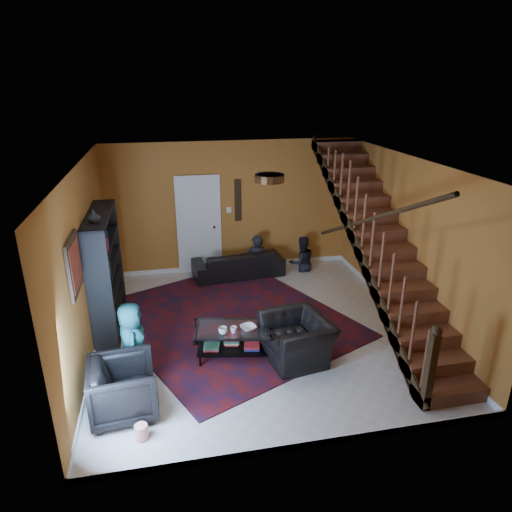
{
  "coord_description": "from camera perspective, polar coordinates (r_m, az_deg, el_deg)",
  "views": [
    {
      "loc": [
        -1.38,
        -6.62,
        3.96
      ],
      "look_at": [
        0.07,
        0.4,
        1.17
      ],
      "focal_mm": 32.0,
      "sensor_mm": 36.0,
      "label": 1
    }
  ],
  "objects": [
    {
      "name": "floor",
      "position": [
        7.84,
        0.12,
        -9.09
      ],
      "size": [
        5.5,
        5.5,
        0.0
      ],
      "primitive_type": "plane",
      "color": "beige",
      "rests_on": "ground"
    },
    {
      "name": "vase",
      "position": [
        7.05,
        -19.62,
        4.67
      ],
      "size": [
        0.18,
        0.18,
        0.19
      ],
      "primitive_type": "imported",
      "color": "#999999",
      "rests_on": "bookshelf"
    },
    {
      "name": "armchair_right",
      "position": [
        6.97,
        5.08,
        -10.25
      ],
      "size": [
        1.05,
        1.15,
        0.66
      ],
      "primitive_type": "imported",
      "rotation": [
        0.0,
        0.0,
        -1.4
      ],
      "color": "black",
      "rests_on": "floor"
    },
    {
      "name": "framed_picture",
      "position": [
        6.25,
        -21.8,
        -1.05
      ],
      "size": [
        0.04,
        0.74,
        0.74
      ],
      "primitive_type": "cube",
      "color": "maroon",
      "rests_on": "room"
    },
    {
      "name": "ceiling_fixture",
      "position": [
        6.11,
        1.68,
        9.72
      ],
      "size": [
        0.4,
        0.4,
        0.1
      ],
      "primitive_type": "cylinder",
      "color": "#3F2814",
      "rests_on": "room"
    },
    {
      "name": "wall_hanging",
      "position": [
        9.78,
        -2.28,
        6.97
      ],
      "size": [
        0.14,
        0.03,
        0.9
      ],
      "primitive_type": "cube",
      "color": "black",
      "rests_on": "room"
    },
    {
      "name": "door",
      "position": [
        9.82,
        -7.14,
        3.7
      ],
      "size": [
        0.82,
        0.05,
        2.05
      ],
      "primitive_type": "cube",
      "color": "silver",
      "rests_on": "floor"
    },
    {
      "name": "staircase",
      "position": [
        7.91,
        15.35,
        1.58
      ],
      "size": [
        0.95,
        5.02,
        3.18
      ],
      "color": "brown",
      "rests_on": "floor"
    },
    {
      "name": "cup_b",
      "position": [
        6.89,
        -2.82,
        -9.19
      ],
      "size": [
        0.1,
        0.1,
        0.09
      ],
      "primitive_type": "imported",
      "rotation": [
        0.0,
        0.0,
        -0.01
      ],
      "color": "#999999",
      "rests_on": "coffee_table"
    },
    {
      "name": "person_child",
      "position": [
        6.55,
        -15.18,
        -10.48
      ],
      "size": [
        0.43,
        0.61,
        1.19
      ],
      "primitive_type": "imported",
      "rotation": [
        0.0,
        0.0,
        1.65
      ],
      "color": "#1B6762",
      "rests_on": "armchair_left"
    },
    {
      "name": "bookshelf",
      "position": [
        7.89,
        -18.19,
        -2.19
      ],
      "size": [
        0.35,
        1.8,
        2.0
      ],
      "color": "black",
      "rests_on": "floor"
    },
    {
      "name": "sofa",
      "position": [
        9.76,
        -2.23,
        -0.93
      ],
      "size": [
        1.98,
        0.95,
        0.56
      ],
      "primitive_type": "imported",
      "rotation": [
        0.0,
        0.0,
        3.25
      ],
      "color": "black",
      "rests_on": "floor"
    },
    {
      "name": "person_adult_b",
      "position": [
        10.16,
        5.72,
        -0.83
      ],
      "size": [
        0.65,
        0.54,
        1.22
      ],
      "primitive_type": "imported",
      "rotation": [
        0.0,
        0.0,
        3.27
      ],
      "color": "black",
      "rests_on": "sofa"
    },
    {
      "name": "person_adult_a",
      "position": [
        9.9,
        0.07,
        -1.0
      ],
      "size": [
        0.5,
        0.35,
        1.32
      ],
      "primitive_type": "imported",
      "rotation": [
        0.0,
        0.0,
        3.21
      ],
      "color": "black",
      "rests_on": "sofa"
    },
    {
      "name": "rug",
      "position": [
        8.13,
        -3.34,
        -7.85
      ],
      "size": [
        4.79,
        5.03,
        0.02
      ],
      "primitive_type": "cube",
      "rotation": [
        0.0,
        0.0,
        0.43
      ],
      "color": "#4F0F0E",
      "rests_on": "floor"
    },
    {
      "name": "coffee_table",
      "position": [
        7.12,
        -2.94,
        -10.26
      ],
      "size": [
        1.22,
        0.85,
        0.43
      ],
      "rotation": [
        0.0,
        0.0,
        -0.19
      ],
      "color": "black",
      "rests_on": "floor"
    },
    {
      "name": "armchair_left",
      "position": [
        6.13,
        -16.23,
        -15.57
      ],
      "size": [
        0.89,
        0.87,
        0.74
      ],
      "primitive_type": "imported",
      "rotation": [
        0.0,
        0.0,
        1.67
      ],
      "color": "black",
      "rests_on": "floor"
    },
    {
      "name": "popcorn_bucket",
      "position": [
        5.87,
        -14.14,
        -20.5
      ],
      "size": [
        0.19,
        0.19,
        0.18
      ],
      "primitive_type": "cylinder",
      "rotation": [
        0.0,
        0.0,
        -0.32
      ],
      "color": "red",
      "rests_on": "rug"
    },
    {
      "name": "cup_a",
      "position": [
        6.86,
        -4.14,
        -9.29
      ],
      "size": [
        0.17,
        0.17,
        0.11
      ],
      "primitive_type": "imported",
      "rotation": [
        0.0,
        0.0,
        -0.36
      ],
      "color": "#999999",
      "rests_on": "coffee_table"
    },
    {
      "name": "bowl",
      "position": [
        6.97,
        -0.99,
        -8.94
      ],
      "size": [
        0.3,
        0.3,
        0.06
      ],
      "primitive_type": "imported",
      "rotation": [
        0.0,
        0.0,
        0.33
      ],
      "color": "#999999",
      "rests_on": "coffee_table"
    },
    {
      "name": "room",
      "position": [
        8.86,
        -10.15,
        -5.28
      ],
      "size": [
        5.5,
        5.5,
        5.5
      ],
      "color": "#A96425",
      "rests_on": "ground"
    }
  ]
}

